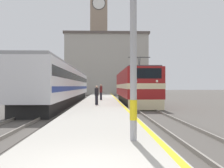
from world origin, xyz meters
The scene contains 10 objects.
ground_plane centered at (0.00, 30.00, 0.00)m, with size 200.00×200.00×0.00m, color #514C47.
platform centered at (0.00, 25.00, 0.16)m, with size 4.15×140.00×0.31m.
rail_track_near centered at (3.58, 25.00, 0.03)m, with size 2.83×140.00×0.16m.
rail_track_far centered at (-4.01, 25.00, 0.03)m, with size 2.84×140.00×0.16m.
locomotive_train centered at (3.58, 22.70, 1.86)m, with size 2.92×16.27×4.59m.
passenger_train centered at (-4.01, 24.62, 2.08)m, with size 2.92×30.88×3.86m.
person_on_platform centered at (0.02, 25.99, 1.29)m, with size 0.34×0.34×1.84m.
second_waiting_passenger centered at (-0.29, 17.71, 1.18)m, with size 0.34×0.34×1.65m.
clock_tower centered at (-0.90, 66.26, 16.55)m, with size 5.70×5.70×31.20m.
station_building centered at (1.03, 57.00, 7.05)m, with size 19.15×10.07×14.04m.
Camera 1 is at (0.29, -5.10, 1.91)m, focal length 42.00 mm.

